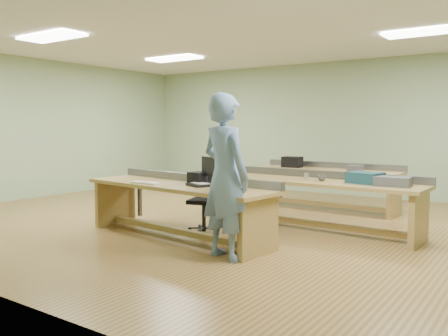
{
  "coord_description": "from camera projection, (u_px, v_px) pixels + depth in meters",
  "views": [
    {
      "loc": [
        4.17,
        -6.29,
        1.54
      ],
      "look_at": [
        0.24,
        -0.6,
        0.93
      ],
      "focal_mm": 38.0,
      "sensor_mm": 36.0,
      "label": 1
    }
  ],
  "objects": [
    {
      "name": "ceiling",
      "position": [
        233.0,
        33.0,
        7.39
      ],
      "size": [
        10.0,
        10.0,
        0.0
      ],
      "primitive_type": "plane",
      "color": "silver",
      "rests_on": "wall_back"
    },
    {
      "name": "wall_back",
      "position": [
        330.0,
        128.0,
        10.79
      ],
      "size": [
        10.0,
        0.04,
        3.0
      ],
      "primitive_type": "cube",
      "color": "#8EA67E",
      "rests_on": "floor"
    },
    {
      "name": "drinks_can",
      "position": [
        306.0,
        177.0,
        6.9
      ],
      "size": [
        0.07,
        0.07,
        0.11
      ],
      "primitive_type": "cylinder",
      "rotation": [
        0.0,
        0.0,
        -0.14
      ],
      "color": "silver",
      "rests_on": "workbench_mid"
    },
    {
      "name": "wall_left",
      "position": [
        43.0,
        128.0,
        10.35
      ],
      "size": [
        0.04,
        8.0,
        3.0
      ],
      "primitive_type": "cube",
      "color": "#8EA67E",
      "rests_on": "floor"
    },
    {
      "name": "laptop_base",
      "position": [
        200.0,
        185.0,
        6.3
      ],
      "size": [
        0.4,
        0.37,
        0.04
      ],
      "primitive_type": "cube",
      "rotation": [
        0.0,
        0.0,
        -0.38
      ],
      "color": "black",
      "rests_on": "workbench_front"
    },
    {
      "name": "storage_box_back",
      "position": [
        292.0,
        162.0,
        9.19
      ],
      "size": [
        0.38,
        0.28,
        0.21
      ],
      "primitive_type": "cube",
      "rotation": [
        0.0,
        0.0,
        0.07
      ],
      "color": "black",
      "rests_on": "workbench_back"
    },
    {
      "name": "workbench_back",
      "position": [
        326.0,
        180.0,
        8.82
      ],
      "size": [
        2.77,
        0.82,
        0.86
      ],
      "rotation": [
        0.0,
        0.0,
        -0.03
      ],
      "color": "#A88546",
      "rests_on": "floor"
    },
    {
      "name": "mug",
      "position": [
        322.0,
        178.0,
        6.89
      ],
      "size": [
        0.15,
        0.15,
        0.09
      ],
      "primitive_type": "imported",
      "rotation": [
        0.0,
        0.0,
        -0.39
      ],
      "color": "#39393C",
      "rests_on": "workbench_mid"
    },
    {
      "name": "tray_back",
      "position": [
        356.0,
        168.0,
        8.36
      ],
      "size": [
        0.28,
        0.22,
        0.11
      ],
      "primitive_type": "cube",
      "rotation": [
        0.0,
        0.0,
        0.1
      ],
      "color": "#39393C",
      "rests_on": "workbench_back"
    },
    {
      "name": "fluor_panels",
      "position": [
        233.0,
        35.0,
        7.39
      ],
      "size": [
        6.2,
        3.5,
        0.03
      ],
      "color": "white",
      "rests_on": "ceiling"
    },
    {
      "name": "workbench_mid",
      "position": [
        315.0,
        193.0,
        7.02
      ],
      "size": [
        3.19,
        0.94,
        0.86
      ],
      "rotation": [
        0.0,
        0.0,
        -0.03
      ],
      "color": "#A88546",
      "rests_on": "floor"
    },
    {
      "name": "laptop_screen",
      "position": [
        208.0,
        166.0,
        6.35
      ],
      "size": [
        0.31,
        0.14,
        0.26
      ],
      "primitive_type": "cube",
      "rotation": [
        0.0,
        0.0,
        -0.38
      ],
      "color": "black",
      "rests_on": "laptop_base"
    },
    {
      "name": "task_chair",
      "position": [
        205.0,
        209.0,
        7.01
      ],
      "size": [
        0.58,
        0.58,
        0.87
      ],
      "rotation": [
        0.0,
        0.0,
        0.3
      ],
      "color": "black",
      "rests_on": "floor"
    },
    {
      "name": "trackball_mouse",
      "position": [
        241.0,
        189.0,
        5.78
      ],
      "size": [
        0.15,
        0.16,
        0.06
      ],
      "primitive_type": "ellipsoid",
      "rotation": [
        0.0,
        0.0,
        0.15
      ],
      "color": "white",
      "rests_on": "workbench_front"
    },
    {
      "name": "floor",
      "position": [
        233.0,
        222.0,
        7.65
      ],
      "size": [
        10.0,
        10.0,
        0.0
      ],
      "primitive_type": "plane",
      "color": "olive",
      "rests_on": "ground"
    },
    {
      "name": "parts_bin_grey",
      "position": [
        393.0,
        181.0,
        6.29
      ],
      "size": [
        0.47,
        0.32,
        0.13
      ],
      "primitive_type": "cube",
      "rotation": [
        0.0,
        0.0,
        0.06
      ],
      "color": "#39393C",
      "rests_on": "workbench_mid"
    },
    {
      "name": "camera_bag",
      "position": [
        197.0,
        178.0,
        6.47
      ],
      "size": [
        0.26,
        0.19,
        0.17
      ],
      "primitive_type": "cube",
      "rotation": [
        0.0,
        0.0,
        -0.13
      ],
      "color": "black",
      "rests_on": "workbench_front"
    },
    {
      "name": "person",
      "position": [
        225.0,
        177.0,
        5.48
      ],
      "size": [
        0.8,
        0.63,
        1.92
      ],
      "primitive_type": "imported",
      "rotation": [
        0.0,
        0.0,
        2.87
      ],
      "color": "#697DAC",
      "rests_on": "floor"
    },
    {
      "name": "workbench_front",
      "position": [
        179.0,
        198.0,
        6.55
      ],
      "size": [
        3.09,
        1.15,
        0.86
      ],
      "rotation": [
        0.0,
        0.0,
        -0.11
      ],
      "color": "#A88546",
      "rests_on": "floor"
    },
    {
      "name": "keyboard",
      "position": [
        146.0,
        183.0,
        6.55
      ],
      "size": [
        0.43,
        0.15,
        0.02
      ],
      "primitive_type": "cube",
      "rotation": [
        0.0,
        0.0,
        0.01
      ],
      "color": "silver",
      "rests_on": "workbench_front"
    },
    {
      "name": "parts_bin_teal",
      "position": [
        365.0,
        178.0,
        6.6
      ],
      "size": [
        0.51,
        0.42,
        0.16
      ],
      "primitive_type": "cube",
      "rotation": [
        0.0,
        0.0,
        -0.22
      ],
      "color": "#13353F",
      "rests_on": "workbench_mid"
    }
  ]
}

